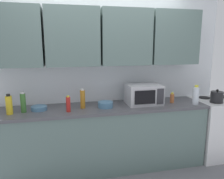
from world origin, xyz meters
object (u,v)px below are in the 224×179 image
Objects in this scene: bowl_ceramic_small at (105,105)px; bowl_mixing_large at (39,108)px; bottle_yellow_mustard at (9,105)px; bottle_green_oil at (23,102)px; bottle_clear_tall at (196,95)px; microwave at (144,94)px; bottle_amber_vinegar at (83,99)px; kettle at (217,97)px; bottle_spice_jar at (172,98)px; stove_range at (217,127)px; bottle_red_sauce at (68,104)px.

bowl_mixing_large is (-0.86, 0.06, -0.01)m from bowl_ceramic_small.
bottle_yellow_mustard is 0.16m from bottle_green_oil.
bottle_clear_tall reaches higher than bottle_green_oil.
bottle_green_oil is at bearing 176.35° from bottle_clear_tall.
bottle_clear_tall is 2.14m from bowl_mixing_large.
bottle_amber_vinegar is at bearing -178.36° from microwave.
bottle_spice_jar is at bearing 167.47° from kettle.
microwave is 0.57m from bowl_ceramic_small.
bottle_spice_jar is at bearing 1.63° from bowl_ceramic_small.
microwave is 1.42m from bowl_mixing_large.
bowl_ceramic_small is at bearing -5.65° from bottle_amber_vinegar.
bottle_amber_vinegar is 0.31m from bowl_ceramic_small.
stove_range is at bearing 17.08° from bottle_clear_tall.
bottle_green_oil reaches higher than bottle_yellow_mustard.
bottle_red_sauce is (-2.12, 0.02, 0.01)m from kettle.
kettle is 1.08m from microwave.
bottle_yellow_mustard is 0.89m from bottle_amber_vinegar.
microwave is 1.91× the size of bottle_yellow_mustard.
microwave is 2.34× the size of bottle_red_sauce.
bottle_amber_vinegar reaches higher than bottle_red_sauce.
microwave reaches higher than bottle_green_oil.
bottle_amber_vinegar is at bearing 173.96° from bottle_clear_tall.
kettle is at bearing -4.08° from bowl_mixing_large.
stove_range is at bearing -0.07° from bottle_amber_vinegar.
kettle is 1.63m from bowl_ceramic_small.
microwave reaches higher than bottle_yellow_mustard.
bottle_amber_vinegar is (-0.86, -0.02, -0.01)m from microwave.
bottle_yellow_mustard is 0.36m from bowl_mixing_large.
bottle_clear_tall is at bearing -1.35° from bottle_red_sauce.
bottle_yellow_mustard is 0.96× the size of bottle_green_oil.
bottle_green_oil is 1.29× the size of bowl_mixing_large.
microwave reaches higher than kettle.
bowl_ceramic_small reaches higher than stove_range.
kettle is 2.49m from bowl_mixing_large.
bottle_clear_tall reaches higher than kettle.
bowl_mixing_large is at bearing 179.19° from stove_range.
bottle_yellow_mustard is 1.19m from bowl_ceramic_small.
bowl_ceramic_small is at bearing -178.37° from bottle_spice_jar.
bottle_clear_tall is at bearing -6.13° from bowl_ceramic_small.
bowl_ceramic_small is at bearing 173.87° from bottle_clear_tall.
kettle is 0.74× the size of bottle_yellow_mustard.
microwave is 0.73m from bottle_clear_tall.
microwave reaches higher than bowl_mixing_large.
kettle reaches higher than bottle_spice_jar.
bottle_spice_jar is at bearing 4.72° from bottle_red_sauce.
bottle_spice_jar is 0.58× the size of bottle_amber_vinegar.
bottle_clear_tall is 1.09× the size of bottle_yellow_mustard.
stove_range is 2.70m from bowl_mixing_large.
bowl_ceramic_small reaches higher than bowl_mixing_large.
bottle_spice_jar is at bearing -0.07° from bottle_amber_vinegar.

